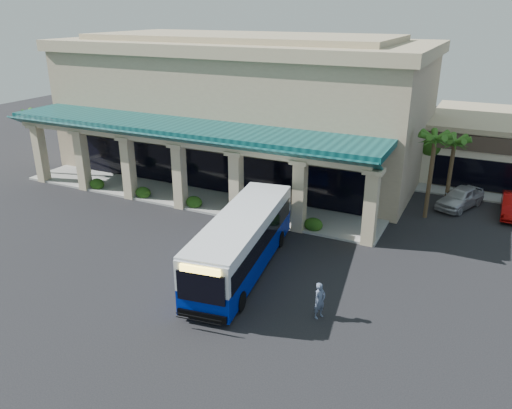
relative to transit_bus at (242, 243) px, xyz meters
The scene contains 10 objects.
ground 2.00m from the transit_bus, 123.00° to the left, with size 110.00×110.00×0.00m, color black.
main_building 19.50m from the transit_bus, 116.97° to the left, with size 30.80×14.80×11.35m, color tan, non-canonical shape.
arcade 11.71m from the transit_bus, 137.96° to the left, with size 30.00×6.20×5.70m, color #093638, non-canonical shape.
palm_0 14.44m from the transit_bus, 56.81° to the left, with size 2.40×2.40×6.60m, color #2B5E19, non-canonical shape.
palm_1 17.46m from the transit_bus, 59.46° to the left, with size 2.40×2.40×5.80m, color #2B5E19, non-canonical shape.
palm_2 24.38m from the transit_bus, 162.05° to the left, with size 2.40×2.40×6.20m, color #2B5E19, non-canonical shape.
broadleaf_tree 21.16m from the transit_bus, 71.09° to the left, with size 2.60×2.60×4.81m, color #1C400E, non-canonical shape.
transit_bus is the anchor object (origin of this frame).
pedestrian 5.84m from the transit_bus, 24.94° to the right, with size 0.65×0.42×1.77m, color #4E5B75.
car_silver 17.87m from the transit_bus, 56.83° to the left, with size 1.79×4.45×1.52m, color #AEAFB3.
Camera 1 is at (11.84, -22.33, 13.34)m, focal length 35.00 mm.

